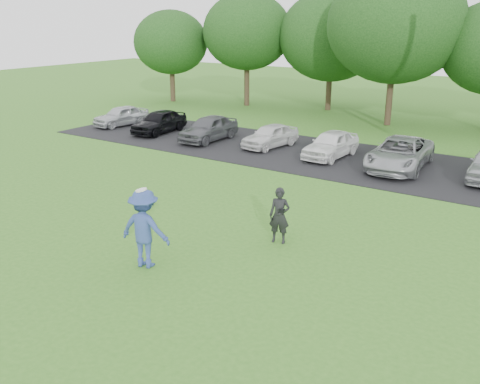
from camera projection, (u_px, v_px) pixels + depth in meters
The scene contains 6 objects.
ground at pixel (156, 284), 12.43m from camera, with size 100.00×100.00×0.00m, color #367120.
parking_lot at pixel (364, 162), 22.68m from camera, with size 32.00×6.50×0.03m, color black.
frisbee_player at pixel (145, 228), 13.05m from camera, with size 1.42×1.00×2.16m.
camera_bystander at pixel (279, 216), 14.50m from camera, with size 0.65×0.52×1.56m.
parked_cars at pixel (377, 151), 22.10m from camera, with size 30.48×4.59×1.26m.
tree_row at pixel (468, 36), 28.04m from camera, with size 42.39×9.85×8.64m.
Camera 1 is at (7.81, -8.16, 5.94)m, focal length 40.00 mm.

